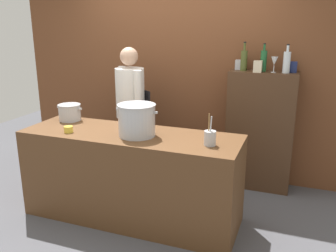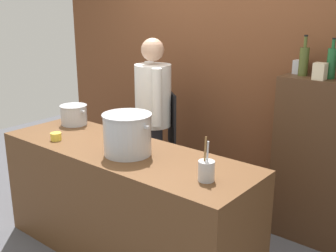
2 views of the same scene
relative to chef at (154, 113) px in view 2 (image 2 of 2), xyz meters
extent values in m
cube|color=brown|center=(0.38, 0.61, 0.54)|extent=(4.40, 0.10, 3.00)
cube|color=brown|center=(0.38, -0.79, -0.51)|extent=(2.15, 0.70, 0.90)
cube|color=#472D1C|center=(1.48, 0.40, -0.27)|extent=(0.76, 0.32, 1.40)
cylinder|color=black|center=(0.07, -0.07, -0.54)|extent=(0.14, 0.14, 0.84)
cylinder|color=black|center=(-0.08, 0.06, -0.54)|extent=(0.14, 0.14, 0.84)
cylinder|color=white|center=(0.00, 0.00, 0.17)|extent=(0.34, 0.34, 0.58)
cube|color=black|center=(0.11, 0.14, -0.07)|extent=(0.24, 0.21, 0.52)
cylinder|color=white|center=(0.17, -0.14, 0.19)|extent=(0.09, 0.09, 0.52)
cylinder|color=white|center=(-0.17, 0.14, 0.19)|extent=(0.09, 0.09, 0.52)
sphere|color=tan|center=(0.00, 0.00, 0.59)|extent=(0.21, 0.21, 0.21)
cylinder|color=#B7BABF|center=(0.47, -0.83, 0.08)|extent=(0.35, 0.35, 0.29)
cylinder|color=#B7BABF|center=(0.47, -0.83, 0.23)|extent=(0.36, 0.36, 0.01)
cube|color=#B7BABF|center=(0.28, -0.83, 0.18)|extent=(0.04, 0.02, 0.02)
cube|color=#B7BABF|center=(0.66, -0.83, 0.18)|extent=(0.04, 0.02, 0.02)
cylinder|color=#B7BABF|center=(-0.45, -0.58, 0.02)|extent=(0.23, 0.23, 0.17)
cylinder|color=#B7BABF|center=(-0.45, -0.58, 0.11)|extent=(0.24, 0.24, 0.01)
cube|color=#B7BABF|center=(-0.59, -0.58, 0.07)|extent=(0.04, 0.02, 0.02)
cube|color=#B7BABF|center=(-0.32, -0.58, 0.07)|extent=(0.04, 0.02, 0.02)
cylinder|color=#B7BABF|center=(1.18, -0.86, 0.00)|extent=(0.10, 0.10, 0.13)
cylinder|color=olive|center=(1.17, -0.86, 0.09)|extent=(0.02, 0.04, 0.26)
cylinder|color=#B7BABF|center=(1.19, -0.85, 0.08)|extent=(0.03, 0.02, 0.24)
cylinder|color=yellow|center=(-0.20, -0.97, -0.03)|extent=(0.09, 0.09, 0.06)
cylinder|color=#475123|center=(1.24, 0.41, 0.55)|extent=(0.08, 0.08, 0.23)
cylinder|color=#475123|center=(1.24, 0.41, 0.70)|extent=(0.03, 0.03, 0.08)
cylinder|color=black|center=(1.24, 0.41, 0.75)|extent=(0.03, 0.03, 0.01)
cylinder|color=#1E592D|center=(1.46, 0.41, 0.55)|extent=(0.07, 0.07, 0.23)
cylinder|color=#1E592D|center=(1.46, 0.41, 0.70)|extent=(0.02, 0.02, 0.07)
cylinder|color=black|center=(1.46, 0.41, 0.74)|extent=(0.03, 0.03, 0.01)
cube|color=beige|center=(1.41, 0.31, 0.50)|extent=(0.09, 0.09, 0.13)
cube|color=#B2B2B7|center=(1.18, 0.48, 0.49)|extent=(0.09, 0.09, 0.11)
camera|label=1|loc=(1.89, -3.77, 0.98)|focal=38.53mm
camera|label=2|loc=(2.52, -2.86, 1.01)|focal=44.59mm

